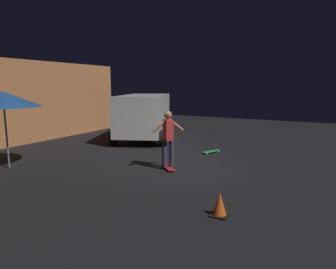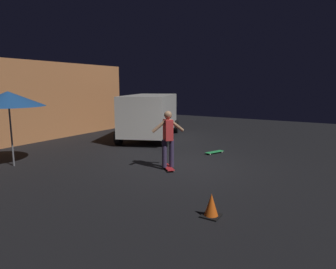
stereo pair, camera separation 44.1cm
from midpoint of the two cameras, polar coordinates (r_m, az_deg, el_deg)
name	(u,v)px [view 1 (the left image)]	position (r m, az deg, el deg)	size (l,w,h in m)	color
ground_plane	(180,166)	(9.25, 1.00, -6.03)	(28.00, 28.00, 0.00)	black
parked_van	(144,114)	(13.86, -5.49, 4.00)	(4.98, 3.63, 2.03)	silver
patio_umbrella	(3,99)	(10.00, -30.32, 5.89)	(2.10, 2.10, 2.30)	slate
skateboard_ridden	(168,167)	(8.86, -1.43, -6.36)	(0.68, 0.70, 0.07)	#AD1E23
skateboard_spare	(211,151)	(11.02, 7.22, -3.28)	(0.80, 0.49, 0.07)	green
skater	(168,135)	(8.64, -1.46, -0.09)	(0.78, 0.74, 1.67)	#382D4C
traffic_cone	(220,205)	(5.85, 7.76, -13.37)	(0.34, 0.34, 0.46)	black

